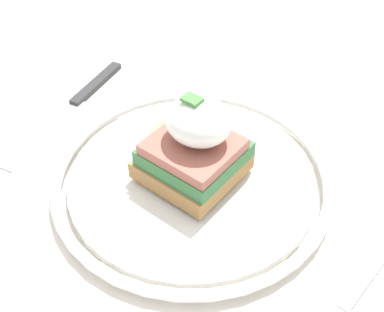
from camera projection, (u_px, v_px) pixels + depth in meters
The scene contains 5 objects.
dining_table at pixel (184, 235), 0.58m from camera, with size 1.01×0.66×0.77m.
plate at pixel (192, 177), 0.44m from camera, with size 0.26×0.26×0.02m.
sandwich at pixel (194, 146), 0.42m from camera, with size 0.11×0.10×0.08m.
fork at pixel (359, 288), 0.37m from camera, with size 0.02×0.14×0.00m.
knife at pixel (77, 102), 0.53m from camera, with size 0.06×0.20×0.01m.
Camera 1 is at (-0.23, 0.27, 1.10)m, focal length 45.00 mm.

